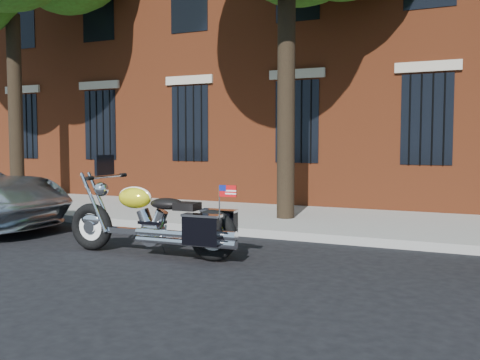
% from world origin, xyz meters
% --- Properties ---
extents(ground, '(120.00, 120.00, 0.00)m').
position_xyz_m(ground, '(0.00, 0.00, 0.00)').
color(ground, black).
rests_on(ground, ground).
extents(curb, '(40.00, 0.16, 0.15)m').
position_xyz_m(curb, '(0.00, 1.38, 0.07)').
color(curb, gray).
rests_on(curb, ground).
extents(sidewalk, '(40.00, 3.60, 0.15)m').
position_xyz_m(sidewalk, '(0.00, 3.26, 0.07)').
color(sidewalk, gray).
rests_on(sidewalk, ground).
extents(building, '(26.00, 10.08, 12.00)m').
position_xyz_m(building, '(0.00, 10.06, 6.00)').
color(building, brown).
rests_on(building, ground).
extents(motorcycle, '(2.98, 0.90, 1.50)m').
position_xyz_m(motorcycle, '(-0.18, -0.77, 0.51)').
color(motorcycle, black).
rests_on(motorcycle, ground).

